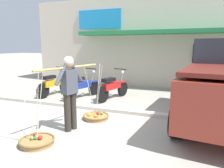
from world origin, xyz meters
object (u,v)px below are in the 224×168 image
(fruit_basket_left_side, at_px, (37,141))
(motorcycle_nearest_shop, at_px, (54,84))
(fruit_basket_right_side, at_px, (96,116))
(motorcycle_second_in_row, at_px, (82,86))
(fruit_vendor, at_px, (70,88))
(wooden_crate, at_px, (180,98))
(motorcycle_third_in_row, at_px, (113,87))

(fruit_basket_left_side, relative_size, motorcycle_nearest_shop, 0.80)
(fruit_basket_left_side, distance_m, fruit_basket_right_side, 1.81)
(motorcycle_second_in_row, bearing_deg, fruit_vendor, -66.53)
(fruit_vendor, bearing_deg, wooden_crate, 56.14)
(fruit_vendor, bearing_deg, fruit_basket_right_side, 75.06)
(fruit_basket_left_side, bearing_deg, wooden_crate, 59.58)
(fruit_basket_left_side, distance_m, motorcycle_third_in_row, 3.91)
(fruit_vendor, relative_size, motorcycle_nearest_shop, 0.97)
(fruit_basket_right_side, bearing_deg, wooden_crate, 50.80)
(motorcycle_third_in_row, bearing_deg, motorcycle_nearest_shop, -175.00)
(fruit_vendor, bearing_deg, motorcycle_second_in_row, 113.47)
(fruit_basket_right_side, height_order, motorcycle_third_in_row, fruit_basket_right_side)
(fruit_basket_left_side, height_order, motorcycle_second_in_row, fruit_basket_left_side)
(fruit_basket_right_side, xyz_separation_m, motorcycle_second_in_row, (-1.44, 1.91, 0.38))
(fruit_vendor, relative_size, motorcycle_second_in_row, 1.00)
(fruit_basket_right_side, distance_m, motorcycle_third_in_row, 2.20)
(fruit_vendor, bearing_deg, fruit_basket_left_side, -105.07)
(motorcycle_second_in_row, xyz_separation_m, motorcycle_third_in_row, (1.13, 0.23, 0.00))
(fruit_basket_left_side, height_order, fruit_basket_right_side, same)
(fruit_basket_left_side, height_order, wooden_crate, fruit_basket_left_side)
(fruit_vendor, relative_size, wooden_crate, 4.02)
(fruit_basket_right_side, relative_size, wooden_crate, 3.30)
(motorcycle_second_in_row, bearing_deg, motorcycle_nearest_shop, 179.12)
(fruit_vendor, height_order, fruit_basket_left_side, fruit_vendor)
(fruit_basket_left_side, distance_m, motorcycle_nearest_shop, 4.33)
(fruit_vendor, height_order, motorcycle_second_in_row, fruit_vendor)
(fruit_basket_right_side, bearing_deg, motorcycle_second_in_row, 127.06)
(fruit_vendor, distance_m, fruit_basket_right_side, 1.28)
(motorcycle_third_in_row, relative_size, wooden_crate, 4.03)
(fruit_basket_right_side, bearing_deg, fruit_vendor, -104.94)
(fruit_basket_right_side, distance_m, motorcycle_nearest_shop, 3.35)
(fruit_vendor, distance_m, motorcycle_nearest_shop, 3.78)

